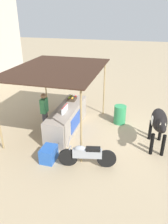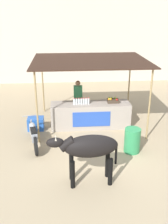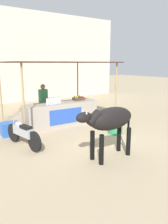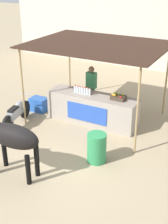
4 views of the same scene
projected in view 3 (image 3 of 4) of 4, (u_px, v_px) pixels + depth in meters
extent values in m
plane|color=tan|center=(93.00, 141.00, 7.15)|extent=(60.00, 60.00, 0.00)
cube|color=beige|center=(10.00, 57.00, 13.74)|extent=(16.00, 0.50, 5.79)
cube|color=#9E9389|center=(61.00, 114.00, 8.82)|extent=(3.00, 0.80, 0.96)
cube|color=#264CB2|center=(66.00, 116.00, 8.49)|extent=(1.40, 0.02, 0.58)
cube|color=#382319|center=(57.00, 62.00, 8.62)|extent=(4.20, 3.20, 0.04)
cylinder|color=#997F51|center=(24.00, 104.00, 6.70)|extent=(0.06, 0.06, 2.53)
cylinder|color=#997F51|center=(116.00, 95.00, 8.76)|extent=(0.06, 0.06, 2.53)
cylinder|color=#997F51|center=(1.00, 94.00, 9.04)|extent=(0.06, 0.06, 2.53)
cylinder|color=#997F51|center=(78.00, 88.00, 11.09)|extent=(0.06, 0.06, 2.53)
cylinder|color=silver|center=(47.00, 101.00, 8.32)|extent=(0.07, 0.07, 0.22)
cylinder|color=red|center=(47.00, 98.00, 8.29)|extent=(0.04, 0.04, 0.03)
cylinder|color=silver|center=(49.00, 101.00, 8.37)|extent=(0.07, 0.07, 0.22)
cylinder|color=red|center=(49.00, 98.00, 8.34)|extent=(0.04, 0.04, 0.03)
cylinder|color=silver|center=(51.00, 101.00, 8.42)|extent=(0.07, 0.07, 0.22)
cylinder|color=red|center=(51.00, 98.00, 8.39)|extent=(0.04, 0.04, 0.03)
cylinder|color=silver|center=(54.00, 101.00, 8.46)|extent=(0.07, 0.07, 0.22)
cylinder|color=red|center=(53.00, 98.00, 8.44)|extent=(0.04, 0.04, 0.03)
cylinder|color=silver|center=(56.00, 100.00, 8.51)|extent=(0.07, 0.07, 0.22)
cylinder|color=red|center=(56.00, 97.00, 8.49)|extent=(0.04, 0.04, 0.03)
cylinder|color=silver|center=(58.00, 100.00, 8.56)|extent=(0.07, 0.07, 0.22)
cylinder|color=red|center=(58.00, 97.00, 8.53)|extent=(0.04, 0.04, 0.03)
cylinder|color=silver|center=(60.00, 100.00, 8.61)|extent=(0.07, 0.07, 0.22)
cylinder|color=red|center=(60.00, 97.00, 8.58)|extent=(0.04, 0.04, 0.03)
cube|color=#3F3326|center=(79.00, 99.00, 9.22)|extent=(0.44, 0.32, 0.12)
sphere|color=#8CB22D|center=(77.00, 97.00, 9.09)|extent=(0.08, 0.08, 0.08)
sphere|color=#8CB22D|center=(79.00, 96.00, 9.33)|extent=(0.08, 0.08, 0.08)
sphere|color=#8CB22D|center=(77.00, 97.00, 9.25)|extent=(0.08, 0.08, 0.08)
sphere|color=orange|center=(76.00, 97.00, 9.07)|extent=(0.08, 0.08, 0.08)
sphere|color=#8CB22D|center=(75.00, 97.00, 9.20)|extent=(0.08, 0.08, 0.08)
sphere|color=orange|center=(77.00, 97.00, 9.11)|extent=(0.08, 0.08, 0.08)
sphere|color=#B21E19|center=(83.00, 97.00, 9.17)|extent=(0.08, 0.08, 0.08)
cylinder|color=#383842|center=(44.00, 113.00, 9.21)|extent=(0.22, 0.22, 0.88)
cube|color=#337F4C|center=(43.00, 96.00, 9.05)|extent=(0.34, 0.20, 0.56)
sphere|color=#8C6647|center=(43.00, 87.00, 8.96)|extent=(0.20, 0.20, 0.20)
cube|color=blue|center=(10.00, 129.00, 7.66)|extent=(0.60, 0.44, 0.48)
cylinder|color=#2D8C51|center=(116.00, 123.00, 7.84)|extent=(0.51, 0.51, 0.80)
ellipsoid|color=black|center=(112.00, 118.00, 5.70)|extent=(1.42, 0.58, 0.60)
cylinder|color=black|center=(101.00, 150.00, 5.43)|extent=(0.12, 0.12, 0.78)
cylinder|color=black|center=(92.00, 145.00, 5.71)|extent=(0.12, 0.12, 0.78)
cylinder|color=black|center=(128.00, 141.00, 5.99)|extent=(0.12, 0.12, 0.78)
cylinder|color=black|center=(119.00, 138.00, 6.28)|extent=(0.12, 0.12, 0.78)
cylinder|color=black|center=(94.00, 118.00, 5.33)|extent=(0.46, 0.26, 0.41)
ellipsoid|color=black|center=(84.00, 117.00, 5.15)|extent=(0.45, 0.24, 0.26)
cone|color=beige|center=(87.00, 112.00, 5.07)|extent=(0.05, 0.05, 0.10)
cone|color=beige|center=(83.00, 111.00, 5.18)|extent=(0.05, 0.05, 0.10)
cylinder|color=black|center=(129.00, 124.00, 6.15)|extent=(0.06, 0.06, 0.60)
ellipsoid|color=silver|center=(103.00, 117.00, 5.82)|extent=(0.44, 0.12, 0.32)
cylinder|color=black|center=(14.00, 133.00, 7.05)|extent=(0.20, 0.60, 0.60)
cylinder|color=black|center=(34.00, 142.00, 6.23)|extent=(0.20, 0.60, 0.60)
cube|color=#999EA5|center=(23.00, 131.00, 6.60)|extent=(0.37, 0.92, 0.28)
ellipsoid|color=#999EA5|center=(19.00, 125.00, 6.72)|extent=(0.27, 0.39, 0.20)
cube|color=black|center=(26.00, 127.00, 6.44)|extent=(0.27, 0.47, 0.10)
cylinder|color=#99999E|center=(13.00, 115.00, 6.89)|extent=(0.54, 0.14, 0.03)
cylinder|color=#99999E|center=(13.00, 127.00, 6.99)|extent=(0.09, 0.21, 0.49)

